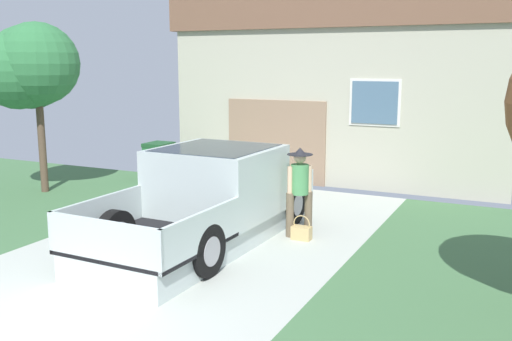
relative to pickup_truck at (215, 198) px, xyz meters
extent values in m
cube|color=#B2B8AD|center=(-0.10, -0.02, -0.75)|extent=(5.20, 9.00, 0.06)
cube|color=silver|center=(-0.01, -0.35, -0.51)|extent=(1.94, 5.19, 0.42)
cube|color=silver|center=(0.00, 0.06, 0.30)|extent=(2.01, 1.99, 1.20)
cube|color=#1E2833|center=(0.00, 0.06, 0.66)|extent=(1.77, 1.83, 0.50)
cube|color=silver|center=(0.04, 1.63, -0.03)|extent=(1.99, 1.25, 0.54)
cube|color=black|center=(-0.05, -1.91, -0.27)|extent=(2.01, 2.06, 0.06)
cube|color=silver|center=(-1.00, -1.89, 0.01)|extent=(0.12, 2.01, 0.62)
cube|color=silver|center=(0.90, -1.94, 0.01)|extent=(0.12, 2.01, 0.62)
cube|color=silver|center=(-0.08, -2.89, 0.01)|extent=(1.96, 0.11, 0.62)
cube|color=black|center=(-1.06, 0.77, 0.56)|extent=(0.10, 0.18, 0.20)
cylinder|color=black|center=(-0.81, 1.47, -0.32)|extent=(0.28, 0.81, 0.80)
cylinder|color=#9E9EA3|center=(-0.81, 1.47, -0.32)|extent=(0.29, 0.45, 0.44)
cylinder|color=black|center=(0.89, 1.42, -0.32)|extent=(0.28, 0.81, 0.80)
cylinder|color=#9E9EA3|center=(0.89, 1.42, -0.32)|extent=(0.29, 0.45, 0.44)
cylinder|color=black|center=(-0.90, -1.69, -0.32)|extent=(0.28, 0.81, 0.80)
cylinder|color=#9E9EA3|center=(-0.90, -1.69, -0.32)|extent=(0.29, 0.45, 0.44)
cylinder|color=black|center=(0.80, -1.74, -0.32)|extent=(0.28, 0.81, 0.80)
cylinder|color=#9E9EA3|center=(0.80, -1.74, -0.32)|extent=(0.29, 0.45, 0.44)
cylinder|color=brown|center=(1.44, 0.88, -0.32)|extent=(0.14, 0.14, 0.80)
cylinder|color=brown|center=(1.18, 0.63, -0.32)|extent=(0.14, 0.14, 0.80)
cylinder|color=#4C9356|center=(1.31, 0.75, 0.32)|extent=(0.32, 0.32, 0.54)
cylinder|color=beige|center=(1.44, 0.89, 0.28)|extent=(0.09, 0.09, 0.57)
cylinder|color=beige|center=(1.17, 0.62, 0.28)|extent=(0.09, 0.09, 0.57)
sphere|color=beige|center=(1.31, 0.75, 0.72)|extent=(0.22, 0.22, 0.22)
cylinder|color=#232328|center=(1.31, 0.75, 0.77)|extent=(0.46, 0.46, 0.01)
cone|color=#232328|center=(1.31, 0.75, 0.83)|extent=(0.23, 0.23, 0.12)
cube|color=tan|center=(1.44, 0.55, -0.60)|extent=(0.34, 0.20, 0.24)
torus|color=tan|center=(1.44, 0.55, -0.43)|extent=(0.31, 0.02, 0.31)
cube|color=#B7B39D|center=(0.36, 7.59, 1.24)|extent=(8.65, 5.27, 3.92)
cube|color=brown|center=(0.36, 7.59, 3.69)|extent=(9.00, 5.48, 0.99)
cube|color=#93755B|center=(-1.00, 4.92, 0.35)|extent=(2.72, 0.06, 2.14)
cube|color=slate|center=(1.56, 4.92, 1.43)|extent=(1.10, 0.05, 1.00)
cube|color=silver|center=(1.56, 4.94, 1.43)|extent=(1.23, 0.02, 1.12)
cylinder|color=brown|center=(-5.59, 1.45, 0.47)|extent=(0.18, 0.18, 2.39)
sphere|color=#31743F|center=(-5.86, 1.47, 2.26)|extent=(1.97, 1.97, 1.97)
sphere|color=#31743F|center=(-5.53, 1.42, 2.34)|extent=(1.92, 1.92, 1.92)
sphere|color=#31743F|center=(-5.90, 1.16, 2.18)|extent=(1.79, 1.79, 1.79)
cube|color=#286B38|center=(-3.83, 3.73, -0.22)|extent=(0.58, 0.68, 0.83)
cube|color=#1C4A27|center=(-3.83, 3.73, 0.25)|extent=(0.60, 0.71, 0.10)
cylinder|color=black|center=(-4.05, 3.45, -0.63)|extent=(0.05, 0.18, 0.18)
cylinder|color=black|center=(-3.61, 3.45, -0.63)|extent=(0.05, 0.18, 0.18)
camera|label=1|loc=(4.97, -8.67, 2.39)|focal=40.48mm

